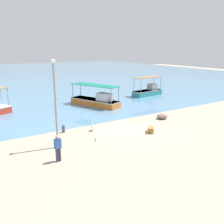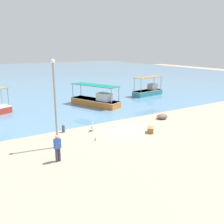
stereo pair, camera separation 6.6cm
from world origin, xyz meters
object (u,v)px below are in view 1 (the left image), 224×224
Objects in this scene: fishing_boat_outer at (96,100)px; pelican at (93,126)px; fisherman_standing at (58,148)px; glass_bottle at (95,140)px; net_pile at (162,116)px; lamp_post at (55,100)px; cargo_crate at (150,130)px; fishing_boat_far_right at (148,91)px; mooring_bollard at (63,128)px.

fishing_boat_outer is 9.23m from pelican.
fisherman_standing is 6.26× the size of glass_bottle.
net_pile is 8.51m from glass_bottle.
glass_bottle is (2.78, -0.36, -3.28)m from lamp_post.
fishing_boat_outer is 8.00× the size of cargo_crate.
cargo_crate is at bearing -8.41° from glass_bottle.
fisherman_standing is (-18.65, -13.70, 0.28)m from fishing_boat_far_right.
lamp_post is 5.53× the size of net_pile.
fishing_boat_far_right is at bearing 56.28° from net_pile.
mooring_bollard reaches higher than net_pile.
fisherman_standing reaches higher than pelican.
fishing_boat_far_right reaches higher than net_pile.
lamp_post reaches higher than cargo_crate.
pelican is at bearing 143.00° from cargo_crate.
pelican reaches higher than cargo_crate.
fishing_boat_outer is 8.26× the size of pelican.
cargo_crate is at bearing -145.68° from net_pile.
fishing_boat_outer is 11.59m from glass_bottle.
pelican is 0.47× the size of fisherman_standing.
fishing_boat_far_right is 19.25m from glass_bottle.
cargo_crate is (-3.58, -2.45, -0.02)m from net_pile.
fishing_boat_far_right is 21.48m from lamp_post.
fisherman_standing reaches higher than glass_bottle.
fisherman_standing is (-4.48, -3.96, 0.53)m from pelican.
fisherman_standing is at bearing -127.63° from fishing_boat_outer.
fishing_boat_far_right is 7.60× the size of mooring_bollard.
mooring_bollard is at bearing 171.82° from net_pile.
fishing_boat_far_right is (9.48, 1.80, -0.00)m from fishing_boat_outer.
pelican is (-4.70, -7.95, -0.25)m from fishing_boat_outer.
fisherman_standing is at bearing -172.52° from cargo_crate.
fishing_boat_far_right is at bearing 32.84° from lamp_post.
glass_bottle is (3.54, 1.79, -0.80)m from fisherman_standing.
glass_bottle is at bearing -113.48° from pelican.
fishing_boat_outer reaches higher than net_pile.
net_pile is (7.39, -0.42, -0.13)m from pelican.
cargo_crate is (-0.89, -10.81, -0.41)m from fishing_boat_outer.
pelican is (-14.17, -9.74, -0.25)m from fishing_boat_far_right.
fishing_boat_outer is at bearing 49.20° from lamp_post.
fishing_boat_outer reaches higher than fisherman_standing.
lamp_post is 8.24m from cargo_crate.
net_pile is (9.60, -1.38, -0.10)m from mooring_bollard.
cargo_crate is at bearing -32.43° from mooring_bollard.
fisherman_standing is 2.05× the size of cargo_crate.
pelican is 5.12m from lamp_post.
mooring_bollard is 0.38× the size of fisherman_standing.
mooring_bollard is (-6.91, -6.99, -0.29)m from fishing_boat_outer.
fishing_boat_far_right is at bearing 50.58° from cargo_crate.
lamp_post is 4.38m from mooring_bollard.
mooring_bollard reaches higher than glass_bottle.
pelican reaches higher than glass_bottle.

